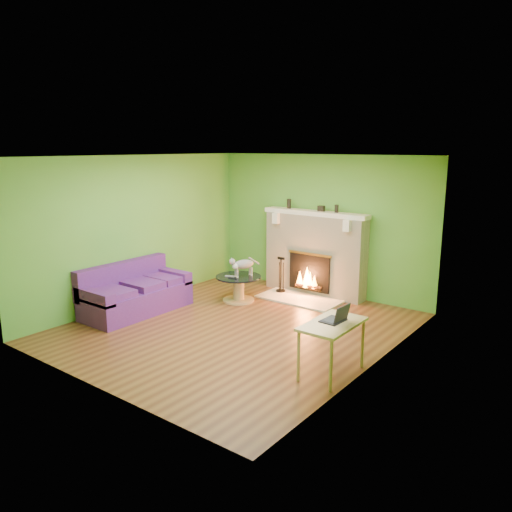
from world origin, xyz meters
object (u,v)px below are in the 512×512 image
(desk, at_px, (332,329))
(coffee_table, at_px, (238,287))
(cat, at_px, (244,266))
(sofa, at_px, (135,293))

(desk, bearing_deg, coffee_table, 149.88)
(coffee_table, height_order, cat, cat)
(sofa, relative_size, cat, 3.16)
(desk, bearing_deg, sofa, 178.47)
(sofa, distance_m, cat, 1.94)
(desk, height_order, cat, cat)
(sofa, height_order, coffee_table, sofa)
(sofa, xyz_separation_m, cat, (1.10, 1.57, 0.33))
(sofa, bearing_deg, desk, -1.53)
(coffee_table, relative_size, desk, 0.91)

